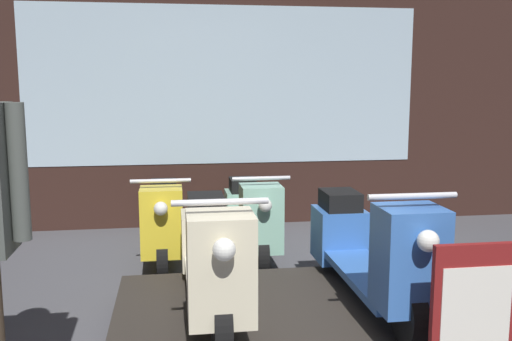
% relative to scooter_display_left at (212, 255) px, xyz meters
% --- Properties ---
extents(shop_wall_back, '(7.73, 0.09, 3.20)m').
position_rel_scooter_display_left_xyz_m(shop_wall_back, '(0.34, 2.88, 1.07)').
color(shop_wall_back, '#331E19').
rests_on(shop_wall_back, ground_plane).
extents(display_platform, '(2.22, 1.35, 0.20)m').
position_rel_scooter_display_left_xyz_m(display_platform, '(0.50, -0.00, -0.43)').
color(display_platform, '#2D2823').
rests_on(display_platform, ground_plane).
extents(scooter_display_left, '(0.48, 1.74, 0.82)m').
position_rel_scooter_display_left_xyz_m(scooter_display_left, '(0.00, 0.00, 0.00)').
color(scooter_display_left, black).
rests_on(scooter_display_left, display_platform).
extents(scooter_display_right, '(0.48, 1.74, 0.82)m').
position_rel_scooter_display_left_xyz_m(scooter_display_right, '(1.00, 0.00, 0.00)').
color(scooter_display_right, black).
rests_on(scooter_display_right, display_platform).
extents(scooter_backrow_0, '(0.48, 1.74, 0.82)m').
position_rel_scooter_display_left_xyz_m(scooter_backrow_0, '(-0.33, 1.81, -0.20)').
color(scooter_backrow_0, black).
rests_on(scooter_backrow_0, ground_plane).
extents(scooter_backrow_1, '(0.48, 1.74, 0.82)m').
position_rel_scooter_display_left_xyz_m(scooter_backrow_1, '(0.49, 1.81, -0.20)').
color(scooter_backrow_1, black).
rests_on(scooter_backrow_1, ground_plane).
extents(price_sign_board, '(0.42, 0.04, 0.85)m').
position_rel_scooter_display_left_xyz_m(price_sign_board, '(1.16, -1.02, -0.10)').
color(price_sign_board, maroon).
rests_on(price_sign_board, ground_plane).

